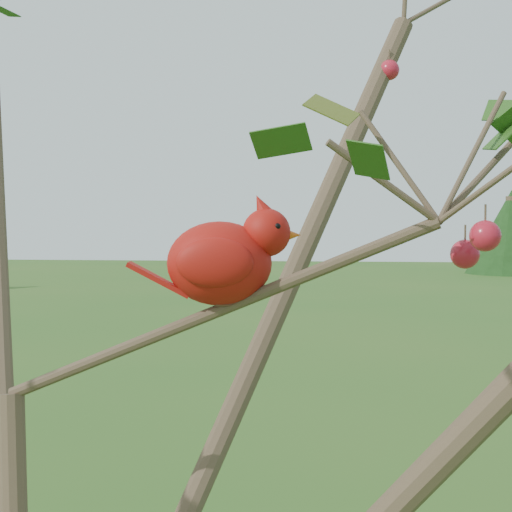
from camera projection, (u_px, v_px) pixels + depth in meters
The scene contains 3 objects.
crabapple_tree at pixel (26, 284), 1.00m from camera, with size 2.35×2.05×2.95m.
cardinal at pixel (225, 259), 1.07m from camera, with size 0.24×0.13×0.17m.
distant_trees at pixel (265, 240), 25.37m from camera, with size 37.08×17.42×3.39m.
Camera 1 is at (0.42, -0.98, 2.20)m, focal length 55.00 mm.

